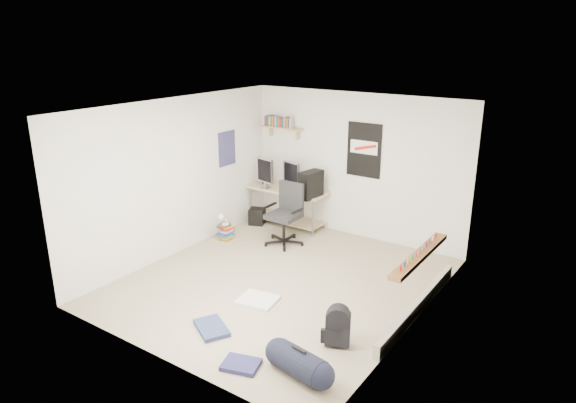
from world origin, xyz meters
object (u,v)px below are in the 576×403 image
Objects in this scene: book_stack at (226,232)px; desk at (289,206)px; duffel_bag at (299,364)px; office_chair at (284,217)px; backpack at (338,329)px.

desk is at bearing 70.26° from book_stack.
duffel_bag is 1.43× the size of book_stack.
duffel_bag is at bearing -52.89° from office_chair.
desk is at bearing 118.94° from office_chair.
office_chair reaches higher than book_stack.
backpack is at bearing -30.58° from desk.
desk is at bearing 135.08° from duffel_bag.
duffel_bag reaches higher than backpack.
office_chair is at bearing 25.64° from book_stack.
desk is 0.96m from office_chair.
desk is 2.53× the size of duffel_bag.
backpack reaches higher than book_stack.
office_chair is 2.81× the size of backpack.
desk is at bearing 108.03° from backpack.
office_chair is 1.77× the size of duffel_bag.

